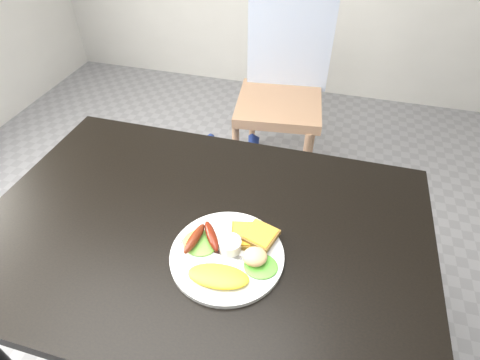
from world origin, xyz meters
The scene contains 15 objects.
room_floor centered at (0.00, 0.00, -0.01)m, with size 4.00×4.50×0.02m, color gray.
dining_table centered at (0.00, 0.00, 0.73)m, with size 1.20×0.80×0.04m, color black.
dining_chair centered at (0.00, 1.18, 0.45)m, with size 0.45×0.45×0.05m, color #A57A59.
person centered at (-0.01, 0.45, 0.70)m, with size 0.50×0.34×1.40m, color navy.
plate centered at (0.09, -0.08, 0.76)m, with size 0.28×0.28×0.01m, color white.
lettuce_left centered at (0.02, -0.07, 0.77)m, with size 0.09×0.08×0.01m, color #509235.
lettuce_right centered at (0.18, -0.09, 0.77)m, with size 0.08×0.07×0.01m, color green.
omelette centered at (0.10, -0.15, 0.77)m, with size 0.14×0.07×0.02m, color yellow.
sausage_a centered at (0.01, -0.07, 0.78)m, with size 0.02×0.10×0.02m, color maroon.
sausage_b centered at (0.05, -0.05, 0.78)m, with size 0.02×0.10×0.02m, color #5E1212.
ramekin centered at (0.10, -0.06, 0.78)m, with size 0.06×0.06×0.03m, color white.
toast_a centered at (0.13, -0.01, 0.77)m, with size 0.08×0.08×0.01m, color olive.
toast_b centered at (0.16, -0.01, 0.78)m, with size 0.08×0.08×0.01m, color olive.
potato_salad centered at (0.17, -0.08, 0.79)m, with size 0.06×0.06×0.03m, color beige.
fork centered at (0.05, -0.08, 0.76)m, with size 0.16×0.01×0.00m, color #ADAFB7.
Camera 1 is at (0.27, -0.61, 1.51)m, focal length 28.00 mm.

